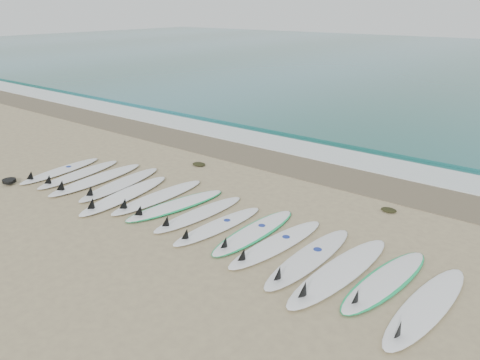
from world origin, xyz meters
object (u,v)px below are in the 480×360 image
Objects in this scene: leash_coil at (9,181)px; surfboard_0 at (59,171)px; surfboard_14 at (425,307)px; surfboard_7 at (197,214)px.

surfboard_0 is at bearing 75.46° from leash_coil.
surfboard_14 is 5.78× the size of leash_coil.
leash_coil is (-9.70, -1.15, -0.01)m from surfboard_14.
surfboard_14 is at bearing 0.78° from surfboard_7.
surfboard_14 reaches higher than surfboard_0.
surfboard_14 is at bearing 6.74° from leash_coil.
surfboard_7 is at bearing 16.15° from leash_coil.
surfboard_7 is at bearing -3.13° from surfboard_0.
surfboard_7 is (4.67, 0.27, -0.00)m from surfboard_0.
surfboard_14 reaches higher than leash_coil.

